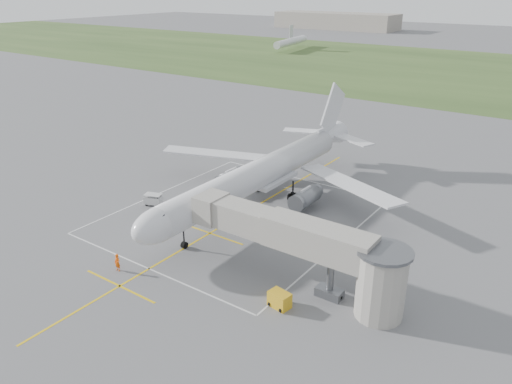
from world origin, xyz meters
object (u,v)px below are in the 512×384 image
Objects in this scene: gpu_unit at (279,300)px; ramp_worker_nose at (117,263)px; jet_bridge at (311,247)px; ramp_worker_wing at (230,180)px; baggage_cart at (153,200)px; airliner at (260,174)px.

ramp_worker_nose is (-17.33, -4.49, 0.22)m from gpu_unit.
ramp_worker_wing is (-23.13, 17.02, -3.81)m from jet_bridge.
jet_bridge is 10.53× the size of gpu_unit.
gpu_unit is 1.15× the size of ramp_worker_nose.
ramp_worker_wing reaches higher than gpu_unit.
baggage_cart is 16.81m from ramp_worker_nose.
jet_bridge is at bearing 23.41° from ramp_worker_nose.
jet_bridge is at bearing 176.60° from ramp_worker_wing.
gpu_unit is (14.93, -18.37, -3.64)m from airliner.
jet_bridge is 8.93× the size of baggage_cart.
airliner reaches higher than ramp_worker_wing.
airliner reaches higher than ramp_worker_nose.
airliner is 8.63m from ramp_worker_wing.
jet_bridge is 5.79m from gpu_unit.
gpu_unit is at bearing 12.53° from ramp_worker_nose.
gpu_unit is at bearing -100.86° from jet_bridge.
airliner is 21.22m from jet_bridge.
gpu_unit is at bearing -50.90° from airliner.
ramp_worker_wing is at bearing 50.80° from baggage_cart.
ramp_worker_nose is at bearing -154.58° from jet_bridge.
jet_bridge reaches higher than ramp_worker_wing.
airliner is at bearing 137.81° from jet_bridge.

